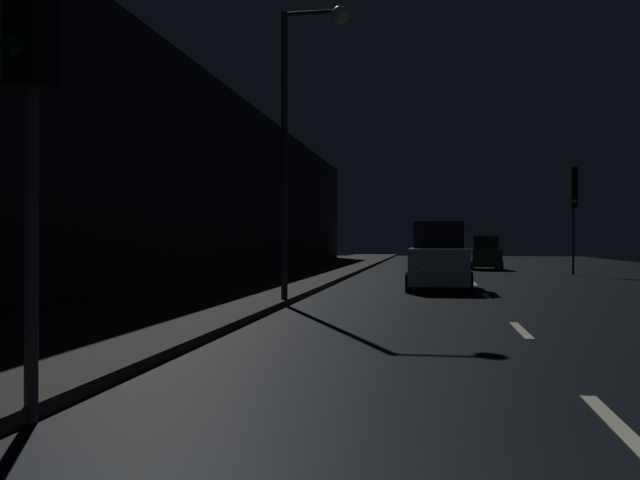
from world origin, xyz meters
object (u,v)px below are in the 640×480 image
at_px(traffic_light_near_left, 29,23).
at_px(car_approaching_headlights, 438,259).
at_px(traffic_light_far_right, 573,196).
at_px(streetlamp_overhead, 302,109).
at_px(car_distant_taillights, 485,254).

height_order(traffic_light_near_left, car_approaching_headlights, traffic_light_near_left).
height_order(traffic_light_far_right, car_approaching_headlights, traffic_light_far_right).
bearing_deg(streetlamp_overhead, traffic_light_far_right, 58.91).
distance_m(streetlamp_overhead, car_approaching_headlights, 7.90).
relative_size(traffic_light_far_right, car_distant_taillights, 1.36).
bearing_deg(traffic_light_far_right, traffic_light_near_left, -33.91).
relative_size(traffic_light_near_left, car_distant_taillights, 1.31).
height_order(streetlamp_overhead, car_approaching_headlights, streetlamp_overhead).
distance_m(traffic_light_far_right, traffic_light_near_left, 28.67).
relative_size(traffic_light_near_left, streetlamp_overhead, 0.66).
xyz_separation_m(car_approaching_headlights, car_distant_taillights, (2.73, 15.42, -0.16)).
relative_size(traffic_light_far_right, car_approaching_headlights, 1.14).
distance_m(traffic_light_near_left, streetlamp_overhead, 10.73).
bearing_deg(car_approaching_headlights, traffic_light_near_left, -12.73).
height_order(traffic_light_far_right, car_distant_taillights, traffic_light_far_right).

